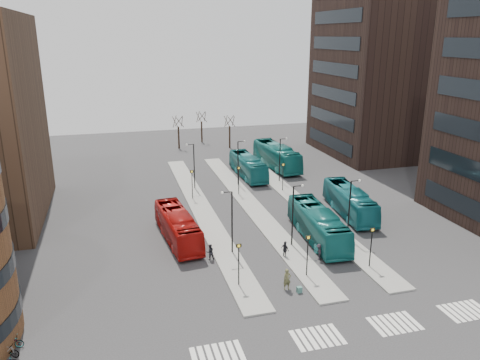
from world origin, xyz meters
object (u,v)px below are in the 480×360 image
object	(u,v)px
traveller	(287,279)
bicycle_far	(10,343)
suitcase	(299,290)
teal_bus_d	(277,156)
teal_bus_a	(318,224)
commuter_a	(210,252)
commuter_b	(285,249)
red_bus	(178,226)
teal_bus_b	(248,166)
teal_bus_c	(350,201)
bicycle_mid	(7,351)
commuter_c	(319,252)

from	to	relation	value
traveller	bicycle_far	xyz separation A→B (m)	(-20.24, -2.22, -0.45)
suitcase	teal_bus_d	distance (m)	37.30
teal_bus_a	suitcase	bearing A→B (deg)	-118.18
commuter_a	commuter_b	xyz separation A→B (m)	(6.78, -1.41, 0.04)
red_bus	bicycle_far	distance (m)	19.29
teal_bus_b	teal_bus_c	size ratio (longest dim) A/B	0.99
traveller	bicycle_far	distance (m)	20.36
teal_bus_a	bicycle_far	world-z (taller)	teal_bus_a
bicycle_mid	teal_bus_b	bearing A→B (deg)	-15.82
teal_bus_a	commuter_c	distance (m)	4.62
teal_bus_c	commuter_a	xyz separation A→B (m)	(-17.78, -6.97, -0.80)
teal_bus_b	teal_bus_c	distance (m)	18.85
traveller	commuter_c	xyz separation A→B (m)	(4.72, 4.17, -0.13)
teal_bus_a	teal_bus_d	distance (m)	27.07
traveller	bicycle_mid	distance (m)	20.48
suitcase	teal_bus_b	size ratio (longest dim) A/B	0.04
traveller	commuter_a	distance (m)	8.40
teal_bus_d	bicycle_mid	distance (m)	49.62
teal_bus_c	teal_bus_d	bearing A→B (deg)	100.10
commuter_a	bicycle_mid	bearing A→B (deg)	29.41
teal_bus_a	commuter_a	bearing A→B (deg)	-168.53
commuter_b	commuter_c	world-z (taller)	commuter_b
red_bus	commuter_b	size ratio (longest dim) A/B	6.75
traveller	bicycle_mid	size ratio (longest dim) A/B	1.12
bicycle_far	suitcase	bearing A→B (deg)	-84.20
suitcase	teal_bus_c	bearing A→B (deg)	46.69
commuter_c	commuter_a	bearing A→B (deg)	-89.31
commuter_b	commuter_c	size ratio (longest dim) A/B	1.04
teal_bus_c	suitcase	bearing A→B (deg)	-123.17
traveller	commuter_a	world-z (taller)	traveller
teal_bus_d	commuter_b	xyz separation A→B (m)	(-9.70, -29.53, -0.99)
teal_bus_c	commuter_b	xyz separation A→B (m)	(-11.00, -8.37, -0.76)
teal_bus_a	bicycle_far	distance (m)	28.73
teal_bus_b	commuter_a	distance (m)	26.75
teal_bus_c	bicycle_mid	xyz separation A→B (m)	(-33.11, -16.90, -1.08)
suitcase	commuter_b	world-z (taller)	commuter_b
red_bus	teal_bus_a	xyz separation A→B (m)	(13.59, -3.53, 0.11)
suitcase	commuter_a	size ratio (longest dim) A/B	0.33
teal_bus_d	teal_bus_a	bearing A→B (deg)	-104.46
traveller	commuter_a	size ratio (longest dim) A/B	1.19
traveller	teal_bus_c	bearing A→B (deg)	45.15
commuter_a	commuter_c	world-z (taller)	commuter_c
red_bus	traveller	size ratio (longest dim) A/B	6.01
teal_bus_b	traveller	xyz separation A→B (m)	(-5.88, -31.30, -0.65)
suitcase	teal_bus_c	size ratio (longest dim) A/B	0.04
red_bus	teal_bus_c	distance (m)	20.09
teal_bus_c	commuter_b	size ratio (longest dim) A/B	6.99
teal_bus_b	commuter_a	size ratio (longest dim) A/B	7.33
teal_bus_c	commuter_c	distance (m)	12.64
teal_bus_d	commuter_b	world-z (taller)	teal_bus_d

